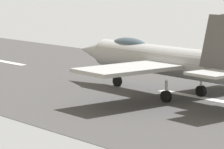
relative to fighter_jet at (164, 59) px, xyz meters
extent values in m
plane|color=slate|center=(-1.66, -1.24, -2.44)|extent=(400.00, 400.00, 0.00)
cube|color=#404041|center=(-1.66, -1.24, -2.43)|extent=(240.00, 26.00, 0.02)
cube|color=white|center=(-2.51, -1.24, -2.42)|extent=(8.00, 0.70, 0.00)
cube|color=white|center=(23.30, -1.24, -2.42)|extent=(8.00, 0.70, 0.00)
cylinder|color=#9FA3A5|center=(-0.09, 0.00, -0.07)|extent=(13.07, 2.27, 1.95)
cone|color=#9FA3A5|center=(7.93, -0.19, -0.07)|extent=(3.05, 1.73, 1.66)
ellipsoid|color=#3F5160|center=(3.59, -0.09, 0.66)|extent=(3.63, 1.19, 1.10)
cube|color=#9FA3A5|center=(-0.99, 4.15, -0.17)|extent=(3.55, 6.37, 0.24)
cube|color=#9FA3A5|center=(-1.19, -4.09, -0.17)|extent=(3.55, 6.37, 0.24)
cube|color=#9FA3A5|center=(-6.71, 2.56, 0.03)|extent=(2.47, 2.86, 0.16)
cube|color=#4D4C4D|center=(-5.74, 1.04, 1.63)|extent=(2.62, 1.01, 3.14)
cylinder|color=silver|center=(4.92, -0.12, -1.74)|extent=(0.18, 0.18, 1.40)
cylinder|color=black|center=(4.92, -0.12, -2.06)|extent=(0.77, 0.32, 0.76)
cylinder|color=silver|center=(-1.85, 1.65, -1.74)|extent=(0.18, 0.18, 1.40)
cylinder|color=black|center=(-1.85, 1.65, -2.06)|extent=(0.77, 0.32, 0.76)
cylinder|color=silver|center=(-1.93, -1.55, -1.74)|extent=(0.18, 0.18, 1.40)
cylinder|color=black|center=(-1.93, -1.55, -2.06)|extent=(0.77, 0.32, 0.76)
camera|label=1|loc=(-30.09, 30.08, 5.18)|focal=102.92mm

